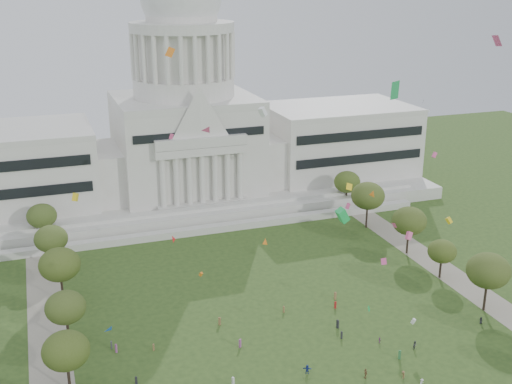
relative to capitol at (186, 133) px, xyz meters
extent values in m
cube|color=beige|center=(0.00, 1.41, -20.30)|extent=(160.00, 60.00, 4.00)
cube|color=beige|center=(0.00, -31.59, -21.30)|extent=(130.00, 3.00, 2.00)
cube|color=beige|center=(0.00, -23.59, -19.80)|extent=(140.00, 3.00, 5.00)
cube|color=beige|center=(-55.00, 0.41, -7.30)|extent=(50.00, 34.00, 22.00)
cube|color=beige|center=(55.00, 0.41, -7.30)|extent=(50.00, 34.00, 22.00)
cube|color=beige|center=(-27.00, -1.59, -10.30)|extent=(12.00, 26.00, 16.00)
cube|color=beige|center=(27.00, -1.59, -10.30)|extent=(12.00, 26.00, 16.00)
cube|color=beige|center=(0.00, 0.41, -4.30)|extent=(44.00, 38.00, 28.00)
cube|color=beige|center=(0.00, -19.59, -1.10)|extent=(28.00, 3.00, 2.40)
cube|color=black|center=(-55.00, -16.79, -5.30)|extent=(46.00, 0.40, 11.00)
cube|color=black|center=(55.00, -16.79, -5.30)|extent=(46.00, 0.40, 11.00)
cylinder|color=beige|center=(0.00, 0.41, 15.10)|extent=(32.00, 32.00, 6.00)
cylinder|color=beige|center=(0.00, 0.41, 25.10)|extent=(28.00, 28.00, 14.00)
cylinder|color=beige|center=(0.00, 0.41, 33.60)|extent=(32.40, 32.40, 3.00)
cylinder|color=beige|center=(0.00, 0.41, 39.10)|extent=(22.00, 22.00, 8.00)
cube|color=gray|center=(-48.00, -83.59, -22.28)|extent=(8.00, 160.00, 0.04)
cube|color=gray|center=(48.00, -83.59, -22.28)|extent=(8.00, 160.00, 0.04)
cylinder|color=black|center=(-45.04, -96.29, -19.56)|extent=(0.56, 0.56, 5.47)
ellipsoid|color=#374B15|center=(-45.04, -96.29, -13.77)|extent=(8.42, 8.42, 6.89)
cylinder|color=black|center=(44.17, -96.15, -19.19)|extent=(0.56, 0.56, 6.20)
ellipsoid|color=#3B4A1B|center=(44.17, -96.15, -12.62)|extent=(9.55, 9.55, 7.82)
cylinder|color=black|center=(-44.09, -79.67, -19.66)|extent=(0.56, 0.56, 5.27)
ellipsoid|color=#37491B|center=(-44.09, -79.67, -14.07)|extent=(8.12, 8.12, 6.65)
cylinder|color=black|center=(44.40, -79.10, -20.02)|extent=(0.56, 0.56, 4.56)
ellipsoid|color=#3D4F17|center=(44.40, -79.10, -15.19)|extent=(7.01, 7.01, 5.74)
cylinder|color=black|center=(-44.08, -61.17, -19.28)|extent=(0.56, 0.56, 6.03)
ellipsoid|color=#374916|center=(-44.08, -61.17, -12.89)|extent=(9.29, 9.29, 7.60)
cylinder|color=black|center=(44.76, -63.55, -19.31)|extent=(0.56, 0.56, 5.97)
ellipsoid|color=#394818|center=(44.76, -63.55, -12.99)|extent=(9.19, 9.19, 7.52)
cylinder|color=black|center=(-45.22, -42.58, -19.59)|extent=(0.56, 0.56, 5.41)
ellipsoid|color=#38491B|center=(-45.22, -42.58, -13.86)|extent=(8.33, 8.33, 6.81)
cylinder|color=black|center=(43.49, -43.40, -19.11)|extent=(0.56, 0.56, 6.37)
ellipsoid|color=#3C4B1B|center=(43.49, -43.40, -12.35)|extent=(9.82, 9.82, 8.03)
cylinder|color=black|center=(-46.87, -24.45, -19.64)|extent=(0.56, 0.56, 5.32)
ellipsoid|color=#34481A|center=(-46.87, -24.45, -14.00)|extent=(8.19, 8.19, 6.70)
cylinder|color=black|center=(45.96, -25.46, -19.56)|extent=(0.56, 0.56, 5.47)
ellipsoid|color=#395016|center=(45.96, -25.46, -13.77)|extent=(8.42, 8.42, 6.89)
imported|color=#26262B|center=(39.76, -100.85, -21.52)|extent=(0.74, 0.89, 1.56)
imported|color=#4C4C51|center=(20.93, -104.75, -21.36)|extent=(1.06, 0.90, 1.86)
imported|color=olive|center=(13.36, -112.58, -21.48)|extent=(0.56, 1.06, 1.63)
imported|color=olive|center=(6.91, -110.05, -21.33)|extent=(0.68, 1.16, 1.93)
imported|color=navy|center=(-2.72, -105.21, -21.38)|extent=(1.82, 1.38, 1.83)
imported|color=silver|center=(15.23, -115.83, -21.48)|extent=(1.19, 1.00, 1.63)
imported|color=#994C8C|center=(15.38, -100.46, -21.62)|extent=(0.45, 0.80, 1.36)
cube|color=olive|center=(15.11, -80.65, -21.38)|extent=(0.49, 0.31, 1.83)
cube|color=olive|center=(-28.40, -87.89, -21.56)|extent=(0.40, 0.46, 1.46)
cube|color=olive|center=(-13.23, -82.78, -21.40)|extent=(0.55, 0.54, 1.79)
cube|color=#994C8C|center=(-35.51, -86.15, -21.38)|extent=(0.44, 0.55, 1.83)
cube|color=#B21E1E|center=(13.26, -84.50, -21.46)|extent=(0.52, 0.50, 1.67)
cube|color=#26262B|center=(9.95, -92.34, -21.34)|extent=(0.50, 0.59, 1.91)
cube|color=#33723F|center=(16.16, -106.75, -21.35)|extent=(0.59, 0.53, 1.88)
cube|color=#994C8C|center=(-11.82, -92.53, -21.38)|extent=(0.57, 0.55, 1.84)
cube|color=#26262B|center=(8.87, -96.35, -21.49)|extent=(0.28, 0.43, 1.61)
cube|color=olive|center=(1.69, -82.29, -21.55)|extent=(0.29, 0.42, 1.49)
cube|color=silver|center=(-17.03, -104.46, -21.33)|extent=(0.46, 0.59, 1.94)
cube|color=#26262B|center=(-33.50, -97.92, -21.51)|extent=(0.48, 0.38, 1.56)
cube|color=#4C4C51|center=(-36.21, -84.44, -21.46)|extent=(0.38, 0.50, 1.66)
camera|label=1|loc=(-45.95, -199.16, 48.41)|focal=45.00mm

